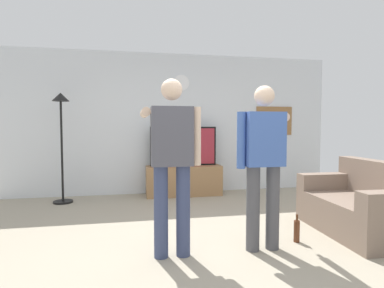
{
  "coord_description": "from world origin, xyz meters",
  "views": [
    {
      "loc": [
        -0.79,
        -3.1,
        1.3
      ],
      "look_at": [
        0.05,
        1.2,
        1.05
      ],
      "focal_mm": 28.95,
      "sensor_mm": 36.0,
      "label": 1
    }
  ],
  "objects_px": {
    "tv_stand": "(184,181)",
    "person_standing_nearer_couch": "(263,158)",
    "framed_picture": "(274,121)",
    "beverage_bottle": "(297,231)",
    "floor_lamp": "(61,124)",
    "wall_clock": "(181,83)",
    "side_couch": "(361,206)",
    "television": "(183,146)",
    "person_standing_nearer_lamp": "(172,157)"
  },
  "relations": [
    {
      "from": "person_standing_nearer_lamp",
      "to": "wall_clock",
      "type": "bearing_deg",
      "value": 79.13
    },
    {
      "from": "person_standing_nearer_lamp",
      "to": "side_couch",
      "type": "bearing_deg",
      "value": 5.72
    },
    {
      "from": "floor_lamp",
      "to": "person_standing_nearer_couch",
      "type": "height_order",
      "value": "floor_lamp"
    },
    {
      "from": "television",
      "to": "person_standing_nearer_lamp",
      "type": "relative_size",
      "value": 0.71
    },
    {
      "from": "wall_clock",
      "to": "person_standing_nearer_lamp",
      "type": "xyz_separation_m",
      "value": [
        -0.57,
        -2.96,
        -1.14
      ]
    },
    {
      "from": "tv_stand",
      "to": "side_couch",
      "type": "relative_size",
      "value": 0.98
    },
    {
      "from": "floor_lamp",
      "to": "beverage_bottle",
      "type": "xyz_separation_m",
      "value": [
        2.97,
        -2.4,
        -1.2
      ]
    },
    {
      "from": "wall_clock",
      "to": "person_standing_nearer_couch",
      "type": "height_order",
      "value": "wall_clock"
    },
    {
      "from": "tv_stand",
      "to": "framed_picture",
      "type": "height_order",
      "value": "framed_picture"
    },
    {
      "from": "person_standing_nearer_couch",
      "to": "side_couch",
      "type": "height_order",
      "value": "person_standing_nearer_couch"
    },
    {
      "from": "tv_stand",
      "to": "floor_lamp",
      "type": "relative_size",
      "value": 0.76
    },
    {
      "from": "person_standing_nearer_couch",
      "to": "television",
      "type": "bearing_deg",
      "value": 98.16
    },
    {
      "from": "framed_picture",
      "to": "side_couch",
      "type": "relative_size",
      "value": 0.54
    },
    {
      "from": "television",
      "to": "floor_lamp",
      "type": "xyz_separation_m",
      "value": [
        -2.12,
        -0.21,
        0.41
      ]
    },
    {
      "from": "person_standing_nearer_couch",
      "to": "beverage_bottle",
      "type": "height_order",
      "value": "person_standing_nearer_couch"
    },
    {
      "from": "person_standing_nearer_lamp",
      "to": "person_standing_nearer_couch",
      "type": "relative_size",
      "value": 1.03
    },
    {
      "from": "television",
      "to": "floor_lamp",
      "type": "relative_size",
      "value": 0.67
    },
    {
      "from": "wall_clock",
      "to": "framed_picture",
      "type": "relative_size",
      "value": 0.39
    },
    {
      "from": "framed_picture",
      "to": "tv_stand",
      "type": "bearing_deg",
      "value": -171.39
    },
    {
      "from": "wall_clock",
      "to": "floor_lamp",
      "type": "xyz_separation_m",
      "value": [
        -2.12,
        -0.46,
        -0.81
      ]
    },
    {
      "from": "framed_picture",
      "to": "person_standing_nearer_couch",
      "type": "distance_m",
      "value": 3.39
    },
    {
      "from": "wall_clock",
      "to": "beverage_bottle",
      "type": "bearing_deg",
      "value": -73.33
    },
    {
      "from": "person_standing_nearer_lamp",
      "to": "television",
      "type": "bearing_deg",
      "value": 78.18
    },
    {
      "from": "wall_clock",
      "to": "person_standing_nearer_lamp",
      "type": "distance_m",
      "value": 3.22
    },
    {
      "from": "floor_lamp",
      "to": "wall_clock",
      "type": "bearing_deg",
      "value": 12.13
    },
    {
      "from": "tv_stand",
      "to": "person_standing_nearer_couch",
      "type": "distance_m",
      "value": 2.8
    },
    {
      "from": "tv_stand",
      "to": "side_couch",
      "type": "distance_m",
      "value": 3.02
    },
    {
      "from": "tv_stand",
      "to": "person_standing_nearer_couch",
      "type": "height_order",
      "value": "person_standing_nearer_couch"
    },
    {
      "from": "television",
      "to": "person_standing_nearer_couch",
      "type": "relative_size",
      "value": 0.73
    },
    {
      "from": "framed_picture",
      "to": "person_standing_nearer_couch",
      "type": "relative_size",
      "value": 0.45
    },
    {
      "from": "tv_stand",
      "to": "wall_clock",
      "type": "bearing_deg",
      "value": 90.0
    },
    {
      "from": "wall_clock",
      "to": "side_couch",
      "type": "bearing_deg",
      "value": -56.63
    },
    {
      "from": "tv_stand",
      "to": "wall_clock",
      "type": "relative_size",
      "value": 4.63
    },
    {
      "from": "framed_picture",
      "to": "beverage_bottle",
      "type": "distance_m",
      "value": 3.32
    },
    {
      "from": "wall_clock",
      "to": "beverage_bottle",
      "type": "relative_size",
      "value": 0.97
    },
    {
      "from": "framed_picture",
      "to": "person_standing_nearer_couch",
      "type": "height_order",
      "value": "person_standing_nearer_couch"
    },
    {
      "from": "tv_stand",
      "to": "person_standing_nearer_couch",
      "type": "xyz_separation_m",
      "value": [
        0.39,
        -2.68,
        0.7
      ]
    },
    {
      "from": "floor_lamp",
      "to": "person_standing_nearer_couch",
      "type": "relative_size",
      "value": 1.08
    },
    {
      "from": "floor_lamp",
      "to": "person_standing_nearer_lamp",
      "type": "relative_size",
      "value": 1.06
    },
    {
      "from": "tv_stand",
      "to": "wall_clock",
      "type": "distance_m",
      "value": 1.89
    },
    {
      "from": "floor_lamp",
      "to": "beverage_bottle",
      "type": "relative_size",
      "value": 5.94
    },
    {
      "from": "tv_stand",
      "to": "beverage_bottle",
      "type": "height_order",
      "value": "tv_stand"
    },
    {
      "from": "framed_picture",
      "to": "person_standing_nearer_couch",
      "type": "bearing_deg",
      "value": -117.63
    },
    {
      "from": "person_standing_nearer_couch",
      "to": "side_couch",
      "type": "relative_size",
      "value": 1.2
    },
    {
      "from": "television",
      "to": "person_standing_nearer_lamp",
      "type": "height_order",
      "value": "person_standing_nearer_lamp"
    },
    {
      "from": "side_couch",
      "to": "beverage_bottle",
      "type": "height_order",
      "value": "side_couch"
    },
    {
      "from": "tv_stand",
      "to": "television",
      "type": "bearing_deg",
      "value": 90.0
    },
    {
      "from": "person_standing_nearer_lamp",
      "to": "side_couch",
      "type": "distance_m",
      "value": 2.47
    },
    {
      "from": "wall_clock",
      "to": "television",
      "type": "bearing_deg",
      "value": -90.0
    },
    {
      "from": "tv_stand",
      "to": "television",
      "type": "height_order",
      "value": "television"
    }
  ]
}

